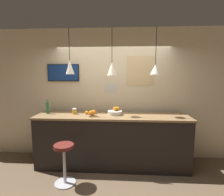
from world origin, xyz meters
name	(u,v)px	position (x,y,z in m)	size (l,w,h in m)	color
ground_plane	(109,188)	(0.00, 0.00, 0.00)	(14.00, 14.00, 0.00)	brown
back_wall	(113,94)	(0.00, 1.24, 1.45)	(8.00, 0.06, 2.90)	beige
service_counter	(112,140)	(0.00, 0.77, 0.54)	(3.10, 0.73, 1.08)	black
bar_stool	(64,157)	(-0.78, 0.08, 0.49)	(0.36, 0.36, 0.71)	#B7B7BC
fruit_bowl	(115,112)	(0.06, 0.82, 1.13)	(0.29, 0.29, 0.16)	beige
orange_pile	(91,113)	(-0.43, 0.80, 1.12)	(0.22, 0.30, 0.08)	orange
juice_bottle	(48,108)	(-1.36, 0.81, 1.21)	(0.06, 0.06, 0.30)	#286B33
spread_jar	(74,111)	(-0.79, 0.81, 1.14)	(0.09, 0.09, 0.11)	gold
pendant_lamp_left	(70,67)	(-0.84, 0.77, 2.05)	(0.17, 0.17, 0.90)	black
pendant_lamp_middle	(112,69)	(0.00, 0.77, 2.01)	(0.19, 0.19, 0.92)	black
pendant_lamp_right	(155,69)	(0.84, 0.77, 2.00)	(0.20, 0.20, 0.90)	black
mounted_tv	(63,73)	(-1.12, 1.19, 1.94)	(0.71, 0.04, 0.38)	black
hanging_menu_board	(111,88)	(0.00, 0.49, 1.65)	(0.24, 0.01, 0.17)	silver
wall_poster	(140,71)	(0.60, 1.20, 1.98)	(0.60, 0.01, 0.64)	#DBBC84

